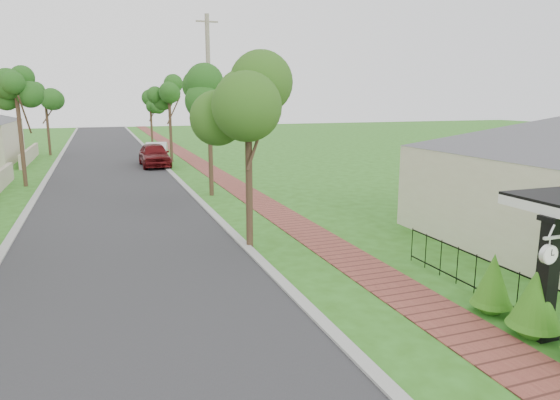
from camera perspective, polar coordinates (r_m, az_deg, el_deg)
ground at (r=9.93m, az=3.95°, el=-16.93°), size 160.00×160.00×0.00m
road at (r=28.37m, az=-18.47°, el=1.38°), size 7.00×120.00×0.02m
kerb_right at (r=28.67m, az=-11.17°, el=1.86°), size 0.30×120.00×0.10m
kerb_left at (r=28.53m, az=-25.81°, el=0.87°), size 0.30×120.00×0.10m
sidewalk at (r=29.17m, az=-6.12°, el=2.18°), size 1.50×120.00×0.03m
porch_post at (r=11.30m, az=28.15°, el=-8.51°), size 0.48×0.48×2.52m
picket_fence at (r=12.37m, az=25.54°, el=-9.47°), size 0.03×8.02×1.00m
street_trees at (r=34.81m, az=-19.11°, el=10.64°), size 10.70×37.65×5.89m
parked_car_red at (r=36.17m, az=-14.17°, el=5.02°), size 1.97×4.81×1.63m
parked_car_white at (r=38.46m, az=-13.94°, el=5.27°), size 2.21×4.59×1.45m
near_tree at (r=15.59m, az=-3.67°, el=10.68°), size 2.20×2.20×5.64m
utility_pole at (r=28.32m, az=-8.10°, el=11.27°), size 1.20×0.24×9.15m
station_clock at (r=10.45m, az=28.40°, el=-5.32°), size 0.64×0.13×0.52m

